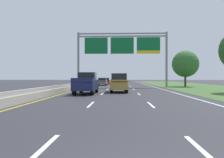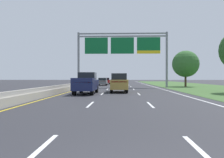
% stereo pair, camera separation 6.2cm
% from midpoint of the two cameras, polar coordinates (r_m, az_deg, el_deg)
% --- Properties ---
extents(ground_plane, '(220.00, 220.00, 0.00)m').
position_cam_midpoint_polar(ground_plane, '(38.57, 2.19, -2.08)').
color(ground_plane, '#2B2B30').
extents(lane_striping, '(11.96, 106.00, 0.01)m').
position_cam_midpoint_polar(lane_striping, '(38.11, 2.19, -2.10)').
color(lane_striping, white).
rests_on(lane_striping, ground).
extents(grass_verge_right, '(14.00, 110.00, 0.02)m').
position_cam_midpoint_polar(grass_verge_right, '(41.02, 22.08, -1.94)').
color(grass_verge_right, '#3D602D').
rests_on(grass_verge_right, ground).
extents(median_barrier_concrete, '(0.60, 110.00, 0.85)m').
position_cam_midpoint_polar(median_barrier_concrete, '(39.12, -7.53, -1.53)').
color(median_barrier_concrete, '#A8A399').
rests_on(median_barrier_concrete, ground).
extents(overhead_sign_gantry, '(15.06, 0.42, 9.21)m').
position_cam_midpoint_polar(overhead_sign_gantry, '(38.18, 2.65, 7.74)').
color(overhead_sign_gantry, gray).
rests_on(overhead_sign_gantry, ground).
extents(pickup_truck_navy, '(2.04, 5.41, 2.20)m').
position_cam_midpoint_polar(pickup_truck_navy, '(23.40, -6.38, -1.07)').
color(pickup_truck_navy, '#161E47').
rests_on(pickup_truck_navy, ground).
extents(car_grey_left_lane_sedan, '(1.82, 4.40, 1.57)m').
position_cam_midpoint_polar(car_grey_left_lane_sedan, '(47.31, -2.34, -0.62)').
color(car_grey_left_lane_sedan, slate).
rests_on(car_grey_left_lane_sedan, ground).
extents(car_blue_centre_lane_sedan, '(1.86, 4.42, 1.57)m').
position_cam_midpoint_polar(car_blue_centre_lane_sedan, '(35.86, 2.45, -0.96)').
color(car_blue_centre_lane_sedan, navy).
rests_on(car_blue_centre_lane_sedan, ground).
extents(car_red_left_lane_sedan, '(1.94, 4.45, 1.57)m').
position_cam_midpoint_polar(car_red_left_lane_sedan, '(56.12, -1.45, -0.46)').
color(car_red_left_lane_sedan, maroon).
rests_on(car_red_left_lane_sedan, ground).
extents(car_gold_centre_lane_suv, '(2.02, 4.75, 2.11)m').
position_cam_midpoint_polar(car_gold_centre_lane_suv, '(25.72, 1.78, -0.88)').
color(car_gold_centre_lane_suv, '#A38438').
rests_on(car_gold_centre_lane_suv, ground).
extents(roadside_tree_mid, '(4.75, 4.75, 6.48)m').
position_cam_midpoint_polar(roadside_tree_mid, '(43.00, 17.98, 3.62)').
color(roadside_tree_mid, '#4C3823').
rests_on(roadside_tree_mid, ground).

